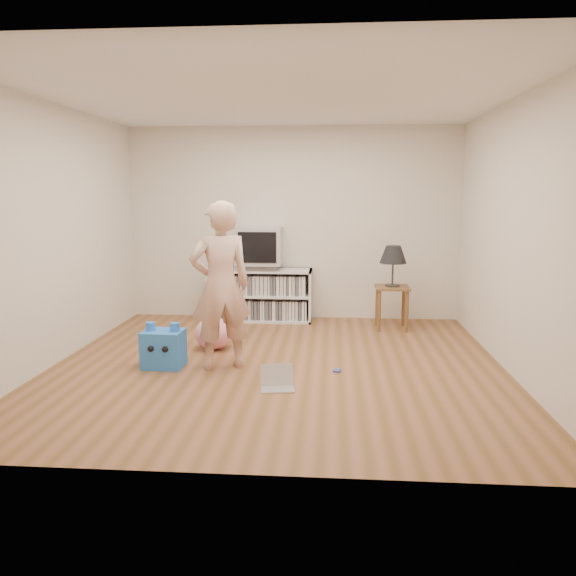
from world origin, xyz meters
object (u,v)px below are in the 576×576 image
(person, at_px, (221,286))
(laptop, at_px, (277,382))
(side_table, at_px, (392,297))
(media_unit, at_px, (260,295))
(table_lamp, at_px, (393,256))
(dvd_deck, at_px, (260,267))
(crt_tv, at_px, (260,246))
(plush_blue, at_px, (163,348))
(plush_pink, at_px, (214,333))

(person, height_order, laptop, person)
(side_table, distance_m, person, 2.59)
(side_table, bearing_deg, media_unit, 167.46)
(side_table, relative_size, laptop, 1.69)
(table_lamp, distance_m, laptop, 2.78)
(media_unit, bearing_deg, person, -92.90)
(media_unit, bearing_deg, dvd_deck, -90.00)
(media_unit, relative_size, side_table, 2.55)
(table_lamp, bearing_deg, laptop, -118.13)
(crt_tv, bearing_deg, plush_blue, -107.78)
(crt_tv, bearing_deg, media_unit, 90.00)
(crt_tv, height_order, plush_blue, crt_tv)
(table_lamp, bearing_deg, plush_pink, -151.85)
(crt_tv, xyz_separation_m, plush_blue, (-0.69, -2.16, -0.83))
(plush_blue, relative_size, plush_pink, 1.08)
(media_unit, distance_m, person, 2.22)
(media_unit, xyz_separation_m, table_lamp, (1.73, -0.39, 0.59))
(table_lamp, bearing_deg, person, -136.04)
(media_unit, bearing_deg, table_lamp, -12.54)
(dvd_deck, xyz_separation_m, side_table, (1.73, -0.37, -0.32))
(dvd_deck, relative_size, side_table, 0.82)
(dvd_deck, xyz_separation_m, plush_blue, (-0.69, -2.17, -0.54))
(plush_blue, height_order, plush_pink, plush_blue)
(media_unit, distance_m, plush_pink, 1.54)
(media_unit, distance_m, laptop, 2.77)
(crt_tv, relative_size, table_lamp, 1.17)
(media_unit, xyz_separation_m, crt_tv, (0.00, -0.02, 0.67))
(side_table, xyz_separation_m, plush_blue, (-2.43, -1.80, -0.22))
(media_unit, distance_m, table_lamp, 1.87)
(plush_blue, bearing_deg, side_table, 38.99)
(crt_tv, bearing_deg, plush_pink, -102.80)
(side_table, distance_m, table_lamp, 0.53)
(media_unit, xyz_separation_m, plush_blue, (-0.69, -2.18, -0.16))
(side_table, bearing_deg, person, -136.04)
(laptop, distance_m, plush_blue, 1.30)
(crt_tv, height_order, person, person)
(dvd_deck, height_order, crt_tv, crt_tv)
(plush_pink, bearing_deg, person, -71.41)
(media_unit, relative_size, crt_tv, 2.33)
(table_lamp, relative_size, plush_pink, 1.23)
(dvd_deck, xyz_separation_m, plush_pink, (-0.33, -1.48, -0.56))
(plush_pink, bearing_deg, side_table, 28.15)
(table_lamp, distance_m, plush_blue, 3.11)
(plush_pink, bearing_deg, table_lamp, 28.15)
(side_table, xyz_separation_m, plush_pink, (-2.07, -1.11, -0.24))
(person, bearing_deg, media_unit, -116.76)
(table_lamp, height_order, plush_pink, table_lamp)
(person, distance_m, laptop, 1.12)
(laptop, bearing_deg, plush_pink, 114.84)
(dvd_deck, height_order, side_table, dvd_deck)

